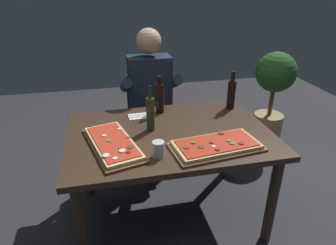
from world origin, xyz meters
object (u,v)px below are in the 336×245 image
object	(u,v)px
pizza_rectangular_front	(216,146)
vinegar_bottle_green	(150,113)
tumbler_near_camera	(158,149)
wine_bottle_dark	(231,94)
oil_bottle_amber	(159,98)
seated_diner	(151,95)
potted_plant_corner	(273,91)
pizza_rectangular_left	(113,144)
diner_chair	(149,116)
dining_table	(170,144)

from	to	relation	value
pizza_rectangular_front	vinegar_bottle_green	world-z (taller)	vinegar_bottle_green
tumbler_near_camera	wine_bottle_dark	bearing A→B (deg)	40.25
oil_bottle_amber	seated_diner	size ratio (longest dim) A/B	0.22
oil_bottle_amber	potted_plant_corner	world-z (taller)	same
wine_bottle_dark	seated_diner	distance (m)	0.74
seated_diner	tumbler_near_camera	bearing A→B (deg)	-96.93
oil_bottle_amber	pizza_rectangular_left	bearing A→B (deg)	-129.90
diner_chair	potted_plant_corner	bearing A→B (deg)	2.13
vinegar_bottle_green	potted_plant_corner	xyz separation A→B (m)	(1.46, 0.84, -0.25)
pizza_rectangular_left	potted_plant_corner	size ratio (longest dim) A/B	0.60
pizza_rectangular_front	potted_plant_corner	size ratio (longest dim) A/B	0.58
pizza_rectangular_front	pizza_rectangular_left	size ratio (longest dim) A/B	0.97
pizza_rectangular_front	dining_table	bearing A→B (deg)	130.60
vinegar_bottle_green	tumbler_near_camera	distance (m)	0.36
vinegar_bottle_green	pizza_rectangular_left	bearing A→B (deg)	-147.02
dining_table	vinegar_bottle_green	world-z (taller)	vinegar_bottle_green
tumbler_near_camera	pizza_rectangular_front	bearing A→B (deg)	2.63
pizza_rectangular_left	dining_table	bearing A→B (deg)	16.28
oil_bottle_amber	tumbler_near_camera	xyz separation A→B (m)	(-0.13, -0.65, -0.07)
diner_chair	seated_diner	world-z (taller)	seated_diner
wine_bottle_dark	seated_diner	xyz separation A→B (m)	(-0.59, 0.42, -0.12)
tumbler_near_camera	seated_diner	distance (m)	1.04
dining_table	diner_chair	distance (m)	0.87
oil_bottle_amber	vinegar_bottle_green	bearing A→B (deg)	-112.18
vinegar_bottle_green	potted_plant_corner	bearing A→B (deg)	30.04
dining_table	diner_chair	world-z (taller)	diner_chair
vinegar_bottle_green	diner_chair	distance (m)	0.89
dining_table	seated_diner	size ratio (longest dim) A/B	1.05
dining_table	vinegar_bottle_green	distance (m)	0.26
tumbler_near_camera	potted_plant_corner	distance (m)	1.91
pizza_rectangular_front	pizza_rectangular_left	world-z (taller)	same
pizza_rectangular_front	oil_bottle_amber	bearing A→B (deg)	110.96
wine_bottle_dark	diner_chair	world-z (taller)	wine_bottle_dark
dining_table	tumbler_near_camera	world-z (taller)	tumbler_near_camera
pizza_rectangular_left	seated_diner	size ratio (longest dim) A/B	0.47
dining_table	potted_plant_corner	size ratio (longest dim) A/B	1.35
pizza_rectangular_front	tumbler_near_camera	bearing A→B (deg)	-177.37
oil_bottle_amber	vinegar_bottle_green	xyz separation A→B (m)	(-0.12, -0.29, 0.00)
pizza_rectangular_left	seated_diner	bearing A→B (deg)	65.70
vinegar_bottle_green	potted_plant_corner	size ratio (longest dim) A/B	0.31
dining_table	potted_plant_corner	world-z (taller)	potted_plant_corner
diner_chair	seated_diner	xyz separation A→B (m)	(0.00, -0.12, 0.26)
pizza_rectangular_front	wine_bottle_dark	xyz separation A→B (m)	(0.34, 0.59, 0.11)
wine_bottle_dark	vinegar_bottle_green	bearing A→B (deg)	-160.42
tumbler_near_camera	diner_chair	bearing A→B (deg)	83.79
pizza_rectangular_front	seated_diner	world-z (taller)	seated_diner
wine_bottle_dark	vinegar_bottle_green	xyz separation A→B (m)	(-0.70, -0.25, 0.00)
wine_bottle_dark	vinegar_bottle_green	size ratio (longest dim) A/B	0.95
tumbler_near_camera	seated_diner	xyz separation A→B (m)	(0.13, 1.03, -0.05)
vinegar_bottle_green	seated_diner	bearing A→B (deg)	80.56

